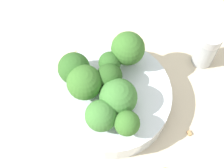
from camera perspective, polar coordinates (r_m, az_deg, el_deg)
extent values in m
plane|color=beige|center=(0.62, 0.00, -3.00)|extent=(3.00, 3.00, 0.00)
cylinder|color=silver|center=(0.60, 0.00, -2.22)|extent=(0.19, 0.19, 0.04)
cylinder|color=#84AD66|center=(0.57, -4.07, -0.68)|extent=(0.02, 0.02, 0.02)
sphere|color=#386B28|center=(0.55, -4.22, 0.24)|extent=(0.05, 0.05, 0.05)
cylinder|color=#7A9E5B|center=(0.56, 0.95, -2.81)|extent=(0.02, 0.02, 0.02)
sphere|color=#3D7533|center=(0.54, 0.98, -2.03)|extent=(0.06, 0.06, 0.06)
cylinder|color=#8EB770|center=(0.57, -0.38, 0.35)|extent=(0.02, 0.02, 0.03)
sphere|color=#28511E|center=(0.55, -0.39, 1.24)|extent=(0.04, 0.04, 0.04)
cylinder|color=#7A9E5B|center=(0.59, 2.35, 4.23)|extent=(0.02, 0.02, 0.03)
sphere|color=#386B28|center=(0.57, 2.45, 5.44)|extent=(0.05, 0.05, 0.05)
cylinder|color=#8EB770|center=(0.58, -5.65, 1.53)|extent=(0.02, 0.02, 0.02)
sphere|color=#2D5B23|center=(0.57, -5.82, 2.39)|extent=(0.05, 0.05, 0.05)
cylinder|color=#7A9E5B|center=(0.58, -0.35, 2.37)|extent=(0.02, 0.02, 0.03)
sphere|color=#2D5B23|center=(0.57, -0.36, 3.26)|extent=(0.03, 0.03, 0.03)
cylinder|color=#7A9E5B|center=(0.55, 2.24, -6.63)|extent=(0.02, 0.02, 0.02)
sphere|color=#386B28|center=(0.53, 2.31, -6.00)|extent=(0.04, 0.04, 0.04)
cylinder|color=#84AD66|center=(0.55, -1.34, -5.59)|extent=(0.02, 0.02, 0.02)
sphere|color=#3D7533|center=(0.53, -1.38, -4.94)|extent=(0.05, 0.05, 0.05)
cylinder|color=#B2B7BC|center=(0.65, 14.06, 4.94)|extent=(0.04, 0.04, 0.06)
cylinder|color=#B7B7BC|center=(0.61, 14.92, 6.86)|extent=(0.04, 0.04, 0.02)
cube|color=#AD7F4C|center=(0.61, 11.72, -7.28)|extent=(0.01, 0.01, 0.01)
cube|color=tan|center=(0.66, -5.43, 4.89)|extent=(0.01, 0.01, 0.01)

